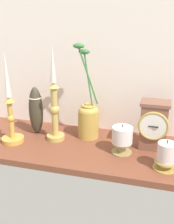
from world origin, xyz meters
TOP-DOWN VIEW (x-y plane):
  - ground_plane at (0.00, 0.00)cm, footprint 100.00×36.00cm
  - back_wall at (0.00, 18.50)cm, footprint 120.00×2.00cm
  - mantel_clock at (26.95, 4.94)cm, footprint 11.18×8.86cm
  - candlestick_tall_left at (-11.38, 2.30)cm, footprint 7.33×7.33cm
  - candlestick_tall_center at (-27.02, -4.51)cm, footprint 8.81×8.81cm
  - brass_vase_jar at (0.79, 7.98)cm, footprint 9.73×8.44cm
  - pillar_candle_front at (16.36, -1.79)cm, footprint 7.57×7.57cm
  - pillar_candle_near_clock at (32.10, -8.87)cm, footprint 8.05×8.05cm
  - tall_ceramic_vase at (-21.08, 5.64)cm, footprint 5.82×5.82cm

SIDE VIEW (x-z plane):
  - ground_plane at x=0.00cm, z-range -2.40..0.00cm
  - pillar_candle_near_clock at x=32.10cm, z-range -0.64..9.94cm
  - pillar_candle_front at x=16.36cm, z-range 0.15..11.51cm
  - brass_vase_jar at x=0.79cm, z-range -10.34..27.91cm
  - mantel_clock at x=26.95cm, z-range 0.26..18.83cm
  - tall_ceramic_vase at x=-21.08cm, z-range 0.15..20.43cm
  - candlestick_tall_center at x=-27.02cm, z-range -6.76..29.04cm
  - candlestick_tall_left at x=-11.38cm, z-range -5.09..32.87cm
  - back_wall at x=0.00cm, z-range 0.00..65.00cm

